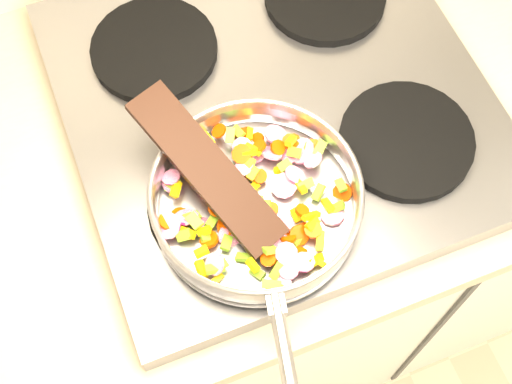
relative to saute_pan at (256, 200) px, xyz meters
name	(u,v)px	position (x,y,z in m)	size (l,w,h in m)	color
cooktop	(276,104)	(0.10, 0.17, -0.07)	(0.60, 0.60, 0.04)	#939399
grate_fl	(219,207)	(-0.04, 0.03, -0.04)	(0.19, 0.19, 0.02)	black
grate_fr	(406,141)	(0.24, 0.03, -0.04)	(0.19, 0.19, 0.02)	black
grate_bl	(154,49)	(-0.04, 0.31, -0.04)	(0.19, 0.19, 0.02)	black
saute_pan	(256,200)	(0.00, 0.00, 0.00)	(0.31, 0.48, 0.06)	#9E9EA5
vegetable_heap	(253,198)	(0.00, 0.01, -0.01)	(0.27, 0.26, 0.04)	#D33D01
wooden_spatula	(207,169)	(-0.05, 0.06, 0.02)	(0.26, 0.06, 0.01)	black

